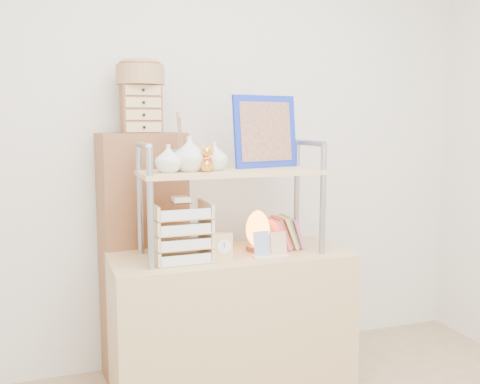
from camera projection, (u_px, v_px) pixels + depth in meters
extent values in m
cube|color=silver|center=(204.00, 141.00, 3.08)|extent=(3.40, 0.02, 2.60)
cube|color=tan|center=(232.00, 325.00, 2.74)|extent=(1.20, 0.50, 0.75)
cube|color=brown|center=(144.00, 257.00, 2.92)|extent=(0.47, 0.29, 1.35)
cylinder|color=gray|center=(150.00, 209.00, 2.37)|extent=(0.03, 0.03, 0.55)
cylinder|color=gray|center=(140.00, 200.00, 2.65)|extent=(0.03, 0.03, 0.55)
cylinder|color=gray|center=(143.00, 145.00, 2.47)|extent=(0.03, 0.30, 0.03)
cylinder|color=gray|center=(323.00, 199.00, 2.66)|extent=(0.03, 0.03, 0.55)
cylinder|color=gray|center=(297.00, 192.00, 2.94)|extent=(0.03, 0.03, 0.55)
cylinder|color=gray|center=(310.00, 143.00, 2.76)|extent=(0.03, 0.30, 0.03)
cube|color=tan|center=(231.00, 172.00, 2.64)|extent=(0.90, 0.34, 0.02)
imported|color=silver|center=(168.00, 159.00, 2.50)|extent=(0.13, 0.13, 0.13)
imported|color=silver|center=(190.00, 154.00, 2.55)|extent=(0.16, 0.16, 0.17)
imported|color=silver|center=(214.00, 156.00, 2.62)|extent=(0.13, 0.13, 0.14)
cylinder|color=#2547A2|center=(180.00, 159.00, 2.66)|extent=(0.07, 0.07, 0.10)
cube|color=#132AB4|center=(265.00, 131.00, 2.78)|extent=(0.38, 0.13, 0.37)
cube|color=brown|center=(266.00, 132.00, 2.77)|extent=(0.31, 0.09, 0.30)
cube|color=#BA5184|center=(295.00, 232.00, 2.79)|extent=(0.07, 0.12, 0.17)
cube|color=#688F47|center=(289.00, 232.00, 2.81)|extent=(0.07, 0.12, 0.17)
cube|color=tan|center=(287.00, 233.00, 2.78)|extent=(0.08, 0.13, 0.16)
cube|color=#C44E2E|center=(282.00, 232.00, 2.79)|extent=(0.08, 0.14, 0.16)
cube|color=#BA5184|center=(279.00, 233.00, 2.77)|extent=(0.09, 0.14, 0.16)
cube|color=#DAB783|center=(181.00, 259.00, 2.57)|extent=(0.26, 0.24, 0.01)
cube|color=white|center=(187.00, 260.00, 2.45)|extent=(0.23, 0.01, 0.05)
cube|color=#DAB783|center=(181.00, 244.00, 2.56)|extent=(0.26, 0.24, 0.01)
cube|color=white|center=(187.00, 245.00, 2.44)|extent=(0.23, 0.01, 0.05)
cube|color=#DAB783|center=(181.00, 230.00, 2.55)|extent=(0.26, 0.24, 0.01)
cube|color=white|center=(186.00, 230.00, 2.43)|extent=(0.23, 0.01, 0.05)
cube|color=#DAB783|center=(180.00, 215.00, 2.54)|extent=(0.26, 0.24, 0.01)
cube|color=white|center=(186.00, 215.00, 2.43)|extent=(0.23, 0.01, 0.05)
cube|color=beige|center=(181.00, 200.00, 2.51)|extent=(0.08, 0.08, 0.03)
cylinder|color=brown|center=(258.00, 248.00, 2.76)|extent=(0.12, 0.12, 0.03)
ellipsoid|color=orange|center=(258.00, 228.00, 2.74)|extent=(0.14, 0.13, 0.18)
cube|color=tan|center=(223.00, 247.00, 2.56)|extent=(0.10, 0.05, 0.13)
cylinder|color=white|center=(224.00, 247.00, 2.54)|extent=(0.06, 0.02, 0.07)
cube|color=white|center=(270.00, 256.00, 2.63)|extent=(0.18, 0.06, 0.01)
cube|color=navy|center=(262.00, 243.00, 2.61)|extent=(0.08, 0.03, 0.12)
cube|color=tan|center=(279.00, 242.00, 2.65)|extent=(0.08, 0.03, 0.11)
cube|color=brown|center=(141.00, 109.00, 2.80)|extent=(0.20, 0.15, 0.25)
cube|color=tan|center=(144.00, 127.00, 2.73)|extent=(0.18, 0.01, 0.05)
cube|color=tan|center=(144.00, 115.00, 2.73)|extent=(0.18, 0.01, 0.05)
cube|color=tan|center=(143.00, 102.00, 2.72)|extent=(0.18, 0.01, 0.05)
cube|color=tan|center=(143.00, 90.00, 2.71)|extent=(0.18, 0.01, 0.05)
cylinder|color=olive|center=(140.00, 75.00, 2.77)|extent=(0.25, 0.25, 0.10)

